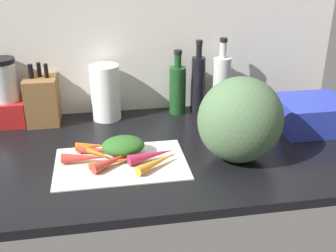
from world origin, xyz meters
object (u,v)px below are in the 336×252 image
object	(u,v)px
blender_appliance	(6,96)
cutting_board	(121,163)
bottle_1	(198,83)
dish_rack	(312,114)
carrot_5	(158,162)
carrot_2	(114,162)
knife_block	(43,100)
winter_squash	(240,120)
bottle_2	(221,83)
paper_towel_roll	(105,92)
carrot_0	(95,152)
carrot_7	(91,146)
carrot_4	(102,150)
carrot_3	(114,160)
carrot_1	(85,158)
carrot_6	(152,155)
bottle_0	(178,89)

from	to	relation	value
blender_appliance	cutting_board	bearing A→B (deg)	-44.49
bottle_1	blender_appliance	bearing A→B (deg)	179.62
dish_rack	carrot_5	bearing A→B (deg)	-161.65
carrot_2	knife_block	bearing A→B (deg)	121.61
winter_squash	bottle_2	distance (cm)	43.27
cutting_board	paper_towel_roll	bearing A→B (deg)	94.45
carrot_2	carrot_5	world-z (taller)	carrot_5
carrot_0	carrot_7	world-z (taller)	carrot_7
dish_rack	carrot_7	bearing A→B (deg)	-175.95
winter_squash	carrot_4	bearing A→B (deg)	167.29
carrot_3	bottle_1	distance (cm)	57.28
carrot_1	carrot_4	xyz separation A→B (cm)	(5.53, 5.39, -0.51)
carrot_4	carrot_6	world-z (taller)	carrot_6
carrot_0	carrot_5	distance (cm)	22.46
carrot_6	blender_appliance	bearing A→B (deg)	141.50
carrot_7	bottle_2	world-z (taller)	bottle_2
carrot_6	bottle_0	distance (cm)	44.98
carrot_2	carrot_4	xyz separation A→B (cm)	(-3.52, 8.67, 0.04)
winter_squash	knife_block	bearing A→B (deg)	147.28
bottle_2	carrot_7	bearing A→B (deg)	-151.87
carrot_2	carrot_4	world-z (taller)	same
carrot_0	paper_towel_roll	size ratio (longest dim) A/B	0.61
carrot_0	bottle_2	distance (cm)	64.33
cutting_board	carrot_7	distance (cm)	14.27
winter_squash	bottle_1	world-z (taller)	bottle_1
carrot_7	paper_towel_roll	xyz separation A→B (cm)	(6.40, 29.08, 8.87)
winter_squash	bottle_1	xyz separation A→B (cm)	(-3.51, 43.30, -1.53)
carrot_1	bottle_1	distance (cm)	61.57
dish_rack	winter_squash	bearing A→B (deg)	-151.80
bottle_2	carrot_4	bearing A→B (deg)	-147.52
knife_block	bottle_0	distance (cm)	54.78
blender_appliance	bottle_0	size ratio (longest dim) A/B	0.99
carrot_3	dish_rack	bearing A→B (deg)	13.00
carrot_7	winter_squash	xyz separation A→B (cm)	(48.44, -13.44, 11.86)
carrot_6	bottle_0	size ratio (longest dim) A/B	0.60
cutting_board	winter_squash	xyz separation A→B (cm)	(38.96, -2.96, 13.85)
cutting_board	bottle_1	world-z (taller)	bottle_1
carrot_3	winter_squash	distance (cm)	43.00
carrot_2	carrot_3	distance (cm)	0.51
carrot_1	carrot_7	distance (cm)	8.93
carrot_6	bottle_0	world-z (taller)	bottle_0
cutting_board	bottle_0	distance (cm)	49.79
cutting_board	blender_appliance	xyz separation A→B (cm)	(-41.59, 40.85, 11.10)
carrot_5	bottle_2	size ratio (longest dim) A/B	0.54
carrot_1	paper_towel_roll	bearing A→B (deg)	77.52
carrot_4	knife_block	size ratio (longest dim) A/B	0.66
carrot_3	blender_appliance	size ratio (longest dim) A/B	0.61
carrot_1	carrot_2	xyz separation A→B (cm)	(9.05, -3.28, -0.54)
carrot_0	blender_appliance	size ratio (longest dim) A/B	0.51
carrot_6	knife_block	bearing A→B (deg)	133.37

